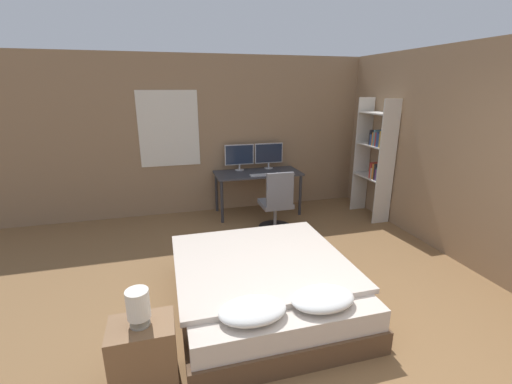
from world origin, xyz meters
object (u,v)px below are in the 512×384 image
monitor_left (239,156)px  computer_mouse (277,173)px  bed (264,285)px  nightstand (144,356)px  office_chair (276,207)px  bedside_lamp (138,305)px  desk (258,177)px  keyboard (261,175)px  bookshelf (377,154)px  monitor_right (269,154)px

monitor_left → computer_mouse: 0.77m
monitor_left → bed: bearing=-98.0°
nightstand → office_chair: bearing=53.5°
bedside_lamp → monitor_left: (1.54, 3.61, 0.30)m
bedside_lamp → desk: bearing=61.7°
desk → keyboard: keyboard is taller
bedside_lamp → bookshelf: size_ratio=0.14×
nightstand → computer_mouse: 3.81m
computer_mouse → bedside_lamp: bearing=-123.7°
bedside_lamp → desk: 3.83m
bed → monitor_right: 3.13m
desk → bedside_lamp: bearing=-118.3°
desk → office_chair: size_ratio=1.53×
bookshelf → office_chair: bearing=-176.4°
keyboard → bookshelf: bookshelf is taller
monitor_right → computer_mouse: monitor_right is taller
nightstand → desk: size_ratio=0.37×
monitor_right → nightstand: bearing=-120.0°
bedside_lamp → computer_mouse: bearing=56.3°
desk → keyboard: bearing=-90.0°
monitor_right → bedside_lamp: bearing=-120.0°
monitor_left → office_chair: 1.28m
bedside_lamp → monitor_right: bearing=60.0°
monitor_left → keyboard: (0.27, -0.47, -0.25)m
nightstand → desk: (1.82, 3.37, 0.39)m
desk → nightstand: bearing=-118.3°
bedside_lamp → nightstand: bearing=-166.0°
keyboard → bookshelf: bearing=-14.5°
bed → keyboard: bearing=74.4°
desk → bookshelf: bearing=-21.0°
monitor_left → computer_mouse: monitor_left is taller
bookshelf → bed: bearing=-142.5°
bed → computer_mouse: bearing=68.4°
computer_mouse → monitor_right: bearing=91.3°
monitor_left → office_chair: monitor_left is taller
office_chair → monitor_left: bearing=108.1°
monitor_right → bookshelf: (1.58, -0.95, 0.10)m
bookshelf → nightstand: bearing=-144.0°
bedside_lamp → monitor_left: size_ratio=0.54×
bed → office_chair: 1.98m
monitor_right → office_chair: bearing=-100.5°
bedside_lamp → computer_mouse: 3.78m
monitor_right → office_chair: (-0.20, -1.06, -0.63)m
monitor_right → keyboard: monitor_right is taller
keyboard → bed: bearing=-105.6°
bookshelf → bedside_lamp: bearing=-144.0°
monitor_right → office_chair: 1.25m
desk → monitor_left: (-0.27, 0.24, 0.35)m
bed → monitor_right: size_ratio=3.73×
keyboard → desk: bearing=90.0°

